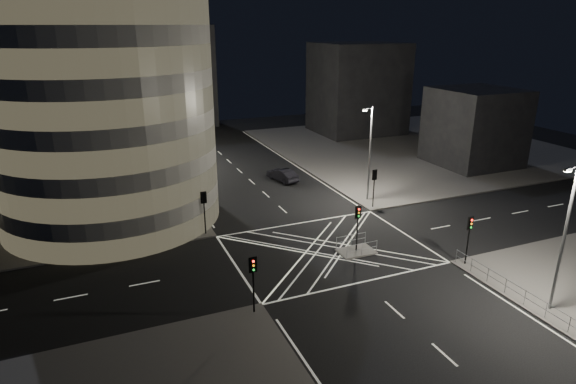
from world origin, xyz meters
name	(u,v)px	position (x,y,z in m)	size (l,w,h in m)	color
ground	(327,249)	(0.00, 0.00, 0.00)	(120.00, 120.00, 0.00)	black
sidewalk_far_right	(414,146)	(29.00, 27.00, 0.07)	(42.00, 42.00, 0.15)	#5B5855
central_island	(356,251)	(2.00, -1.50, 0.07)	(3.00, 2.00, 0.15)	slate
office_tower_curved	(45,84)	(-20.74, 18.74, 12.65)	(30.00, 29.00, 27.20)	gray
office_block_rear	(46,78)	(-22.00, 42.00, 11.15)	(24.00, 16.00, 22.00)	gray
building_right_far	(357,88)	(26.00, 40.00, 7.65)	(14.00, 12.00, 15.00)	black
building_right_near	(474,127)	(30.00, 16.00, 5.15)	(10.00, 10.00, 10.00)	black
building_far_end	(163,77)	(-4.00, 58.00, 9.00)	(18.00, 8.00, 18.00)	black
tree_a	(179,181)	(-10.50, 9.00, 4.65)	(3.95, 3.95, 6.79)	black
tree_b	(167,159)	(-10.50, 15.00, 5.22)	(3.96, 3.96, 7.36)	black
tree_c	(159,151)	(-10.50, 21.00, 4.66)	(3.96, 3.96, 6.80)	black
tree_d	(151,136)	(-10.50, 27.00, 5.16)	(5.42, 5.42, 8.13)	black
tree_e	(146,132)	(-10.50, 33.00, 4.36)	(3.66, 3.66, 6.33)	black
traffic_signal_fl	(204,205)	(-8.80, 6.80, 2.91)	(0.55, 0.22, 4.00)	black
traffic_signal_nl	(253,274)	(-8.80, -6.80, 2.91)	(0.55, 0.22, 4.00)	black
traffic_signal_fr	(374,181)	(8.80, 6.80, 2.91)	(0.55, 0.22, 4.00)	black
traffic_signal_nr	(469,231)	(8.80, -6.80, 2.91)	(0.55, 0.22, 4.00)	black
traffic_signal_island	(358,220)	(2.00, -1.50, 2.91)	(0.55, 0.22, 4.00)	black
street_lamp_left_near	(183,162)	(-9.44, 12.00, 5.54)	(1.25, 0.25, 10.00)	slate
street_lamp_left_far	(156,127)	(-9.44, 30.00, 5.54)	(1.25, 0.25, 10.00)	slate
street_lamp_right_far	(370,151)	(9.44, 9.00, 5.54)	(1.25, 0.25, 10.00)	slate
street_lamp_right_near	(564,235)	(9.44, -14.00, 5.54)	(1.25, 0.25, 10.00)	slate
railing_near_right	(515,291)	(8.30, -12.15, 0.70)	(0.06, 11.70, 1.10)	slate
railing_island_south	(362,249)	(2.00, -2.40, 0.70)	(2.80, 0.06, 1.10)	slate
railing_island_north	(351,240)	(2.00, -0.60, 0.70)	(2.80, 0.06, 1.10)	slate
sedan	(282,175)	(3.57, 18.93, 0.77)	(1.62, 4.65, 1.53)	black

